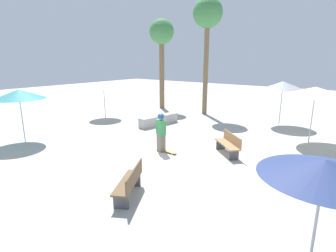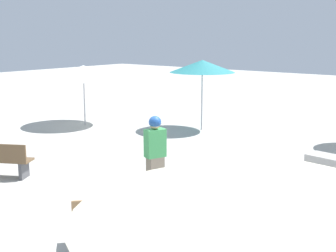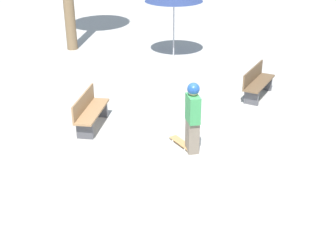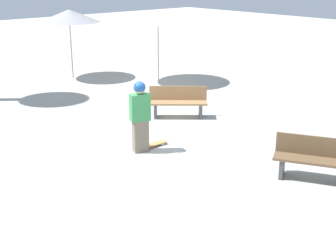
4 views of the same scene
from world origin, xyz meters
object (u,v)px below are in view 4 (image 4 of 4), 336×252
object	(u,v)px
bench_far	(178,102)
shade_umbrella_grey	(69,16)
shade_umbrella_cream	(158,16)
bench_near	(316,159)
skateboard	(152,145)
skater_main	(140,114)

from	to	relation	value
bench_far	shade_umbrella_grey	xyz separation A→B (m)	(6.26, -0.31, 1.88)
shade_umbrella_grey	shade_umbrella_cream	bearing A→B (deg)	-142.79
bench_near	bench_far	world-z (taller)	same
bench_far	bench_near	bearing A→B (deg)	122.80
shade_umbrella_grey	shade_umbrella_cream	distance (m)	3.32
shade_umbrella_cream	bench_far	bearing A→B (deg)	147.26
bench_far	shade_umbrella_cream	xyz separation A→B (m)	(3.62, -2.33, 1.94)
skateboard	shade_umbrella_cream	xyz separation A→B (m)	(4.95, -4.35, 2.30)
skater_main	shade_umbrella_grey	world-z (taller)	shade_umbrella_grey
shade_umbrella_cream	skateboard	bearing A→B (deg)	138.70
skater_main	bench_far	bearing A→B (deg)	50.08
bench_far	shade_umbrella_cream	size ratio (longest dim) A/B	0.56
skateboard	shade_umbrella_cream	distance (m)	6.98
skateboard	bench_near	distance (m)	3.71
skater_main	bench_far	distance (m)	2.78
shade_umbrella_grey	shade_umbrella_cream	size ratio (longest dim) A/B	0.95
shade_umbrella_grey	bench_far	bearing A→B (deg)	177.12
bench_near	shade_umbrella_cream	distance (m)	9.16
skateboard	bench_near	xyz separation A→B (m)	(-3.46, -1.28, 0.37)
bench_near	bench_far	bearing A→B (deg)	-37.94
skateboard	bench_far	xyz separation A→B (m)	(1.34, -2.02, 0.37)
bench_near	shade_umbrella_grey	xyz separation A→B (m)	(11.06, -1.06, 1.88)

